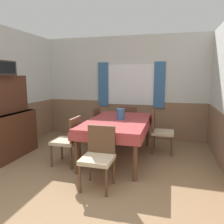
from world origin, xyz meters
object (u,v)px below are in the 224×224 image
object	(u,v)px
chair_left_far	(91,126)
chair_left_near	(69,139)
dining_table	(118,125)
sideboard	(9,123)
vase	(121,114)
chair_head_near	(99,154)
chair_head_window	(129,122)
tv	(1,68)
chair_right_far	(160,130)

from	to	relation	value
chair_left_far	chair_left_near	distance (m)	1.10
dining_table	sideboard	distance (m)	2.15
chair_left_near	vase	xyz separation A→B (m)	(0.81, 0.62, 0.39)
dining_table	vase	distance (m)	0.22
chair_head_near	vase	distance (m)	1.29
chair_left_far	chair_head_near	distance (m)	1.88
chair_left_far	vase	world-z (taller)	vase
chair_left_far	sideboard	distance (m)	1.69
chair_head_near	vase	bearing A→B (deg)	-91.73
chair_left_far	chair_head_window	xyz separation A→B (m)	(0.77, 0.61, 0.00)
tv	chair_left_far	bearing A→B (deg)	43.02
dining_table	chair_left_near	distance (m)	0.97
chair_left_near	vase	size ratio (longest dim) A/B	4.10
dining_table	chair_head_near	bearing A→B (deg)	-90.00
chair_right_far	vase	distance (m)	0.96
tv	dining_table	bearing A→B (deg)	17.26
vase	chair_head_window	bearing A→B (deg)	91.96
dining_table	chair_right_far	bearing A→B (deg)	35.61
chair_head_near	tv	size ratio (longest dim) A/B	1.77
sideboard	chair_left_far	bearing A→B (deg)	37.61
chair_head_window	vase	world-z (taller)	vase
tv	vase	bearing A→B (deg)	18.70
chair_right_far	chair_left_near	bearing A→B (deg)	-54.39
chair_right_far	chair_left_near	distance (m)	1.90
chair_left_far	chair_right_far	world-z (taller)	same
sideboard	chair_head_window	bearing A→B (deg)	37.86
chair_left_far	tv	size ratio (longest dim) A/B	1.77
sideboard	vase	world-z (taller)	sideboard
chair_right_far	chair_head_window	xyz separation A→B (m)	(-0.77, 0.61, 0.00)
dining_table	sideboard	world-z (taller)	sideboard
chair_head_window	chair_head_near	bearing A→B (deg)	-90.00
chair_right_far	chair_left_far	bearing A→B (deg)	-90.00
tv	vase	xyz separation A→B (m)	(2.08, 0.70, -0.87)
chair_head_near	chair_left_near	size ratio (longest dim) A/B	1.00
chair_head_window	sideboard	world-z (taller)	sideboard
chair_left_far	chair_left_near	xyz separation A→B (m)	(0.00, -1.10, 0.00)
dining_table	chair_left_near	size ratio (longest dim) A/B	2.20
chair_right_far	chair_head_window	size ratio (longest dim) A/B	1.00
dining_table	chair_right_far	xyz separation A→B (m)	(0.77, 0.55, -0.18)
chair_head_window	vase	xyz separation A→B (m)	(0.04, -1.09, 0.39)
dining_table	vase	xyz separation A→B (m)	(0.04, 0.07, 0.21)
chair_head_near	vase	xyz separation A→B (m)	(0.04, 1.23, 0.39)
chair_right_far	chair_head_window	world-z (taller)	same
chair_head_window	vase	bearing A→B (deg)	-88.04
dining_table	chair_left_far	world-z (taller)	chair_left_far
chair_head_window	dining_table	bearing A→B (deg)	-90.00
chair_left_far	sideboard	xyz separation A→B (m)	(-1.33, -1.02, 0.19)
dining_table	chair_left_far	bearing A→B (deg)	144.39
sideboard	vase	bearing A→B (deg)	14.21
chair_head_window	chair_head_near	size ratio (longest dim) A/B	1.00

